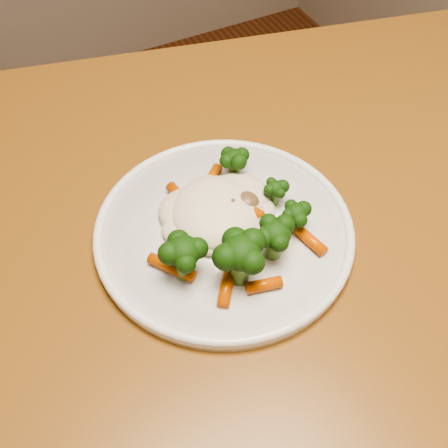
# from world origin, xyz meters

# --- Properties ---
(dining_table) EXTENTS (1.25, 0.97, 0.75)m
(dining_table) POSITION_xyz_m (0.33, 0.04, 0.64)
(dining_table) COLOR brown
(dining_table) RESTS_ON ground
(plate) EXTENTS (0.27, 0.27, 0.01)m
(plate) POSITION_xyz_m (0.41, 0.03, 0.76)
(plate) COLOR white
(plate) RESTS_ON dining_table
(meal) EXTENTS (0.17, 0.18, 0.05)m
(meal) POSITION_xyz_m (0.41, 0.02, 0.78)
(meal) COLOR #F1E2C1
(meal) RESTS_ON plate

